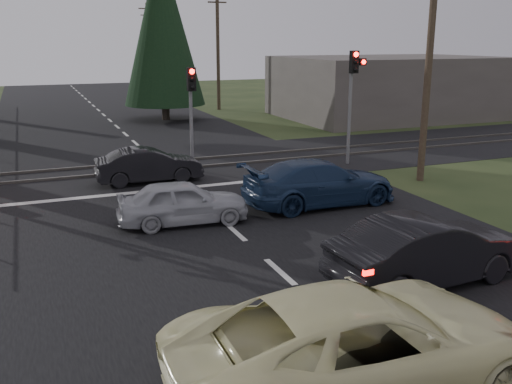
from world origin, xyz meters
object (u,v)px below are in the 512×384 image
cream_coupe (358,343)px  silver_car (183,202)px  blue_sedan (320,183)px  utility_pole_far (148,43)px  utility_pole_mid (218,45)px  dark_hatchback (427,251)px  utility_pole_near (430,51)px  dark_car_far (149,165)px  traffic_signal_right (353,85)px  traffic_signal_center (192,101)px

cream_coupe → silver_car: (-0.32, 8.86, -0.17)m
silver_car → blue_sedan: bearing=-82.5°
utility_pole_far → utility_pole_mid: bearing=-90.0°
utility_pole_far → dark_hatchback: size_ratio=2.00×
utility_pole_near → utility_pole_mid: (0.00, 24.00, 0.00)m
dark_car_far → silver_car: bearing=179.6°
cream_coupe → utility_pole_near: bearing=-41.1°
utility_pole_mid → utility_pole_far: (0.00, 25.00, 0.00)m
utility_pole_mid → blue_sedan: utility_pole_mid is taller
traffic_signal_right → utility_pole_mid: 20.60m
traffic_signal_center → dark_hatchback: (1.70, -12.40, -2.06)m
dark_hatchback → utility_pole_near: bearing=-41.0°
blue_sedan → utility_pole_mid: bearing=-12.7°
utility_pole_near → dark_hatchback: (-5.80, -7.72, -3.98)m
cream_coupe → dark_car_far: cream_coupe is taller
silver_car → dark_car_far: dark_car_far is taller
traffic_signal_right → utility_pole_near: utility_pole_near is taller
blue_sedan → traffic_signal_center: bearing=20.1°
cream_coupe → dark_car_far: 14.12m
utility_pole_near → utility_pole_far: bearing=90.0°
utility_pole_near → blue_sedan: size_ratio=1.78×
utility_pole_near → blue_sedan: (-5.08, -1.47, -3.99)m
cream_coupe → dark_hatchback: cream_coupe is taller
traffic_signal_right → blue_sedan: (-4.13, -4.95, -2.58)m
traffic_signal_center → utility_pole_near: bearing=-32.0°
silver_car → blue_sedan: blue_sedan is taller
utility_pole_mid → dark_car_far: size_ratio=2.33×
dark_hatchback → traffic_signal_center: bearing=3.7°
traffic_signal_right → utility_pole_near: (0.95, -3.47, 1.41)m
utility_pole_near → dark_car_far: size_ratio=2.33×
traffic_signal_center → utility_pole_near: 9.05m
traffic_signal_right → silver_car: (-8.67, -5.19, -2.68)m
traffic_signal_right → dark_hatchback: traffic_signal_right is taller
traffic_signal_right → utility_pole_mid: (0.95, 20.53, 1.41)m
dark_hatchback → dark_car_far: bearing=14.2°
traffic_signal_right → cream_coupe: (-8.35, -14.05, -2.51)m
traffic_signal_center → utility_pole_far: utility_pole_far is taller
utility_pole_near → cream_coupe: (-9.31, -10.58, -3.93)m
utility_pole_mid → traffic_signal_right: bearing=-92.7°
utility_pole_mid → cream_coupe: 36.02m
traffic_signal_right → dark_hatchback: 12.47m
traffic_signal_right → dark_car_far: bearing=179.6°
utility_pole_near → dark_car_far: utility_pole_near is taller
traffic_signal_right → traffic_signal_center: 6.68m
cream_coupe → silver_car: bearing=2.3°
utility_pole_near → utility_pole_mid: same height
traffic_signal_center → utility_pole_near: (7.50, -4.68, 1.92)m
traffic_signal_center → silver_car: (-2.12, -6.40, -2.17)m
silver_car → traffic_signal_right: bearing=-54.7°
utility_pole_near → utility_pole_far: (0.00, 49.00, 0.00)m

